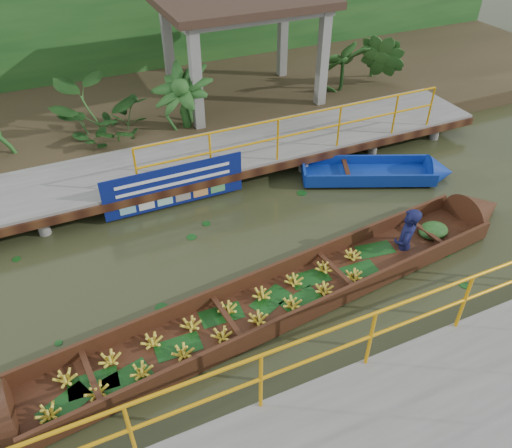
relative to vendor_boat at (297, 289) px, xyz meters
name	(u,v)px	position (x,y,z in m)	size (l,w,h in m)	color
ground	(231,275)	(-0.83, 1.02, -0.23)	(80.00, 80.00, 0.00)	#2F3219
land_strip	(134,107)	(-0.83, 8.52, 0.00)	(30.00, 8.00, 0.45)	#312918
far_dock	(175,165)	(-0.81, 4.45, 0.25)	(16.00, 2.06, 1.66)	slate
near_dock	(426,442)	(0.17, -3.18, 0.08)	(18.00, 2.40, 1.73)	slate
pavilion	(243,13)	(2.17, 7.32, 2.59)	(4.40, 3.00, 3.00)	slate
foliage_backdrop	(106,22)	(-0.83, 11.02, 1.77)	(30.00, 0.80, 4.00)	#154318
vendor_boat	(297,289)	(0.00, 0.00, 0.00)	(11.06, 2.26, 2.19)	#381E0F
moored_blue_boat	(403,173)	(4.15, 2.43, -0.07)	(3.62, 2.25, 0.85)	navy
blue_banner	(175,186)	(-1.09, 3.50, 0.33)	(3.07, 0.04, 0.96)	navy
tropical_plants	(173,104)	(-0.23, 6.32, 0.88)	(14.05, 1.05, 1.31)	#154318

